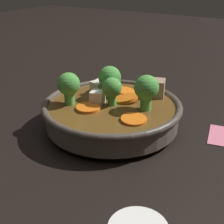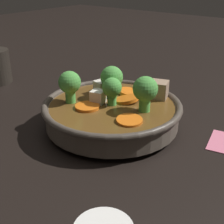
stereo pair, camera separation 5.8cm
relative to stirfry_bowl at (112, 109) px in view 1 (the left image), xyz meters
name	(u,v)px [view 1 (the left image)]	position (x,y,z in m)	size (l,w,h in m)	color
ground_plane	(112,127)	(0.00, 0.00, -0.04)	(3.00, 3.00, 0.00)	black
stirfry_bowl	(112,109)	(0.00, 0.00, 0.00)	(0.26, 0.26, 0.11)	#51473D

